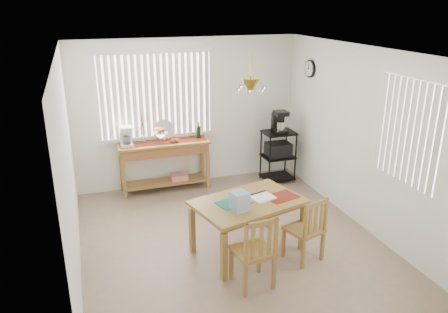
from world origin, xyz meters
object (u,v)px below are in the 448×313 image
object	(u,v)px
chair_left	(254,252)
chair_right	(306,230)
dining_table	(248,207)
wire_cart	(278,151)
sideboard	(165,154)
cart_items	(279,122)

from	to	relation	value
chair_left	chair_right	bearing A→B (deg)	20.57
dining_table	chair_left	size ratio (longest dim) A/B	1.66
wire_cart	dining_table	world-z (taller)	wire_cart
chair_left	sideboard	bearing A→B (deg)	97.73
wire_cart	chair_left	xyz separation A→B (m)	(-1.63, -2.84, -0.11)
dining_table	cart_items	bearing A→B (deg)	56.05
sideboard	cart_items	size ratio (longest dim) A/B	4.01
wire_cart	dining_table	distance (m)	2.52
cart_items	wire_cart	bearing A→B (deg)	-90.00
sideboard	dining_table	size ratio (longest dim) A/B	1.01
dining_table	chair_right	bearing A→B (deg)	-34.96
cart_items	dining_table	size ratio (longest dim) A/B	0.25
chair_right	dining_table	bearing A→B (deg)	145.04
chair_right	wire_cart	bearing A→B (deg)	72.64
dining_table	chair_left	world-z (taller)	chair_left
chair_right	sideboard	bearing A→B (deg)	114.41
cart_items	dining_table	bearing A→B (deg)	-123.95
sideboard	chair_right	bearing A→B (deg)	-65.59
chair_left	chair_right	world-z (taller)	chair_left
sideboard	cart_items	bearing A→B (deg)	-6.45
chair_right	chair_left	bearing A→B (deg)	-159.43
sideboard	dining_table	world-z (taller)	sideboard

